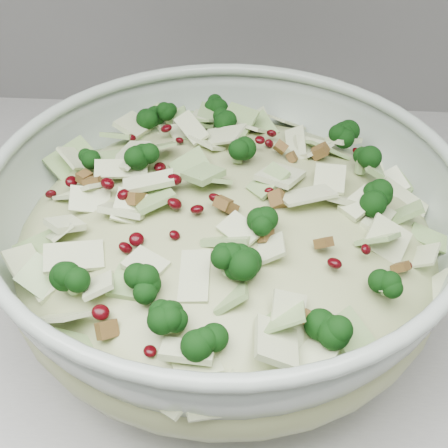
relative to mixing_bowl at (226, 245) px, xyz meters
name	(u,v)px	position (x,y,z in m)	size (l,w,h in m)	color
mixing_bowl	(226,245)	(0.00, 0.00, 0.00)	(0.50, 0.50, 0.15)	#A4B4A6
salad	(226,223)	(0.00, 0.00, 0.02)	(0.39, 0.39, 0.15)	tan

